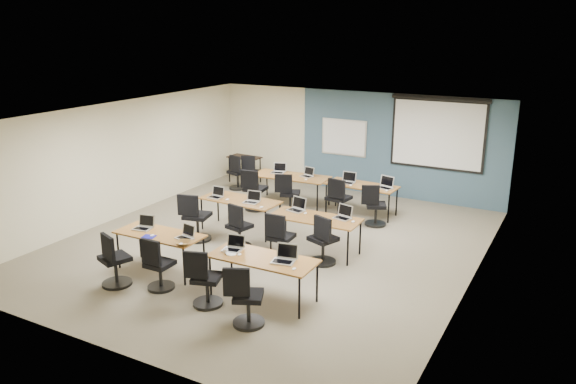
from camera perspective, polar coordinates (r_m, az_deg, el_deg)
The scene contains 58 objects.
floor at distance 11.68m, azimuth -1.73°, elevation -5.29°, with size 8.00×9.00×0.02m, color #6B6354.
ceiling at distance 10.96m, azimuth -1.85°, elevation 7.92°, with size 8.00×9.00×0.02m, color white.
wall_back at distance 15.19m, azimuth 6.84°, elevation 5.09°, with size 8.00×0.04×2.70m, color beige.
wall_front at distance 7.91m, azimuth -18.59°, elevation -6.62°, with size 8.00×0.04×2.70m, color beige.
wall_left at distance 13.65m, azimuth -16.47°, elevation 3.21°, with size 0.04×9.00×2.70m, color beige.
wall_right at distance 9.92m, azimuth 18.58°, elevation -1.91°, with size 0.04×9.00×2.70m, color beige.
blue_accent_panel at distance 14.76m, azimuth 11.31°, elevation 4.54°, with size 5.50×0.04×2.70m, color #3D5977.
whiteboard at distance 15.21m, azimuth 5.70°, elevation 5.53°, with size 1.28×0.03×0.98m.
projector_screen at distance 14.35m, azimuth 14.99°, elevation 6.14°, with size 2.40×0.10×1.82m.
training_table_front_left at distance 10.47m, azimuth -12.92°, elevation -4.36°, with size 1.66×0.69×0.73m.
training_table_front_right at distance 9.19m, azimuth -2.58°, elevation -6.93°, with size 1.79×0.75×0.73m.
training_table_mid_left at distance 12.20m, azimuth -4.88°, elevation -0.97°, with size 1.76×0.73×0.73m.
training_table_mid_right at distance 11.05m, azimuth 2.78°, elevation -2.80°, with size 1.79×0.75×0.73m.
training_table_back_left at distance 14.06m, azimuth 0.29°, elevation 1.50°, with size 1.93×0.80×0.73m.
training_table_back_right at distance 13.38m, azimuth 7.49°, elevation 0.54°, with size 1.68×0.70×0.73m.
laptop_0 at distance 10.74m, azimuth -14.44°, elevation -3.31°, with size 0.32×0.27×0.24m.
mouse_0 at distance 10.35m, azimuth -13.64°, elevation -4.31°, with size 0.06×0.10×0.04m, color white.
task_chair_0 at distance 10.17m, azimuth -17.27°, elevation -7.01°, with size 0.54×0.52×1.00m.
laptop_1 at distance 10.11m, azimuth -10.33°, elevation -4.32°, with size 0.30×0.26×0.23m.
mouse_1 at distance 9.86m, azimuth -10.83°, elevation -5.20°, with size 0.06×0.09×0.03m, color white.
task_chair_1 at distance 9.85m, azimuth -13.08°, elevation -7.57°, with size 0.47×0.47×0.96m.
laptop_2 at distance 9.50m, azimuth -5.56°, elevation -5.51°, with size 0.32×0.27×0.24m.
mouse_2 at distance 9.29m, azimuth -4.96°, elevation -6.36°, with size 0.06×0.09×0.03m, color white.
task_chair_2 at distance 9.17m, azimuth -8.50°, elevation -9.12°, with size 0.50×0.49×0.97m.
laptop_3 at distance 9.01m, azimuth -0.34°, elevation -6.65°, with size 0.36×0.30×0.27m.
mouse_3 at distance 8.74m, azimuth 0.62°, elevation -7.81°, with size 0.06×0.09×0.03m, color white.
task_chair_3 at distance 8.54m, azimuth -4.36°, elevation -11.01°, with size 0.52×0.49×0.97m.
laptop_4 at distance 12.37m, azimuth -7.30°, elevation -0.28°, with size 0.30×0.26×0.23m.
mouse_4 at distance 12.16m, azimuth -6.17°, elevation -0.76°, with size 0.06×0.10×0.04m, color white.
task_chair_4 at distance 11.87m, azimuth -9.39°, elevation -2.92°, with size 0.56×0.56×1.03m.
laptop_5 at distance 11.94m, azimuth -3.67°, elevation -0.79°, with size 0.32×0.27×0.24m.
mouse_5 at distance 11.60m, azimuth -2.70°, elevation -1.55°, with size 0.06×0.10×0.04m, color white.
task_chair_5 at distance 11.35m, azimuth -5.04°, elevation -3.87°, with size 0.48×0.48×0.96m.
laptop_6 at distance 11.42m, azimuth 0.93°, elevation -1.56°, with size 0.34×0.29×0.26m.
mouse_6 at distance 11.23m, azimuth 1.77°, elevation -2.17°, with size 0.06×0.09×0.03m, color white.
task_chair_6 at distance 10.69m, azimuth -0.86°, elevation -5.05°, with size 0.51×0.51×0.99m.
laptop_7 at distance 11.02m, azimuth 5.65°, elevation -2.34°, with size 0.33×0.28×0.25m.
mouse_7 at distance 10.82m, azimuth 6.63°, elevation -3.01°, with size 0.06×0.10×0.04m, color white.
task_chair_7 at distance 10.60m, azimuth 3.56°, elevation -5.28°, with size 0.53×0.51×0.99m.
laptop_8 at distance 14.32m, azimuth -0.98°, elevation 2.21°, with size 0.33×0.28×0.25m.
mouse_8 at distance 14.06m, azimuth -0.99°, elevation 1.72°, with size 0.06×0.10×0.03m, color white.
task_chair_8 at distance 13.67m, azimuth -3.45°, elevation -0.11°, with size 0.55×0.55×1.03m.
laptop_9 at distance 13.98m, azimuth 2.01°, elevation 1.82°, with size 0.30×0.25×0.23m.
mouse_9 at distance 13.67m, azimuth 1.84°, elevation 1.28°, with size 0.06×0.10×0.04m, color white.
task_chair_9 at distance 13.40m, azimuth 0.05°, elevation -0.50°, with size 0.54×0.51×0.99m.
laptop_10 at distance 13.47m, azimuth 6.10°, elevation 1.19°, with size 0.34×0.29×0.26m.
mouse_10 at distance 13.25m, azimuth 6.38°, elevation 0.68°, with size 0.06×0.10×0.03m, color white.
task_chair_10 at distance 12.99m, azimuth 5.10°, elevation -1.08°, with size 0.54×0.54×1.02m.
laptop_11 at distance 13.17m, azimuth 9.88°, elevation 0.69°, with size 0.36×0.30×0.27m.
mouse_11 at distance 12.94m, azimuth 10.00°, elevation 0.14°, with size 0.05×0.09×0.03m, color white.
task_chair_11 at distance 12.74m, azimuth 8.76°, elevation -1.68°, with size 0.52×0.49×0.97m.
blue_mousepad at distance 10.33m, azimuth -13.95°, elevation -4.42°, with size 0.23×0.19×0.01m, color navy.
snack_bowl at distance 9.82m, azimuth -10.58°, elevation -5.10°, with size 0.33×0.33×0.08m, color brown.
snack_plate at distance 9.34m, azimuth -5.80°, elevation -6.27°, with size 0.18×0.18×0.01m, color white.
coffee_cup at distance 9.35m, azimuth -6.38°, elevation -6.01°, with size 0.07×0.07×0.07m, color white.
utility_table at distance 16.09m, azimuth -4.44°, elevation 3.28°, with size 0.92×0.51×0.75m.
spare_chair_a at distance 15.47m, azimuth -3.63°, elevation 1.73°, with size 0.49×0.47×0.96m.
spare_chair_b at distance 15.44m, azimuth -5.20°, elevation 1.72°, with size 0.50×0.49×0.98m.
Camera 1 is at (5.49, -9.34, 4.36)m, focal length 35.00 mm.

